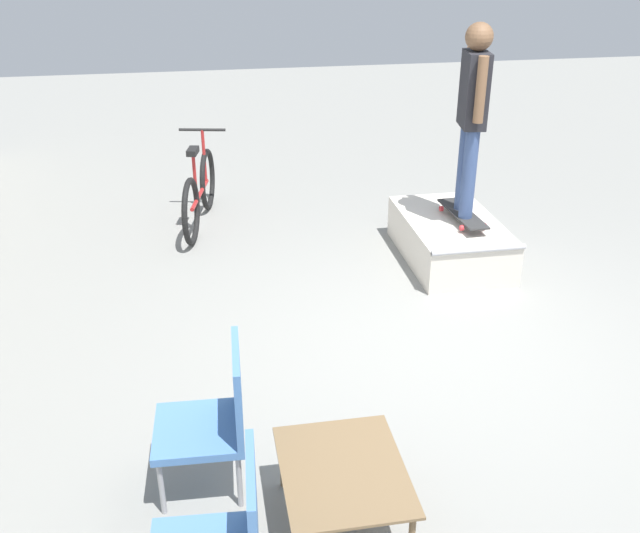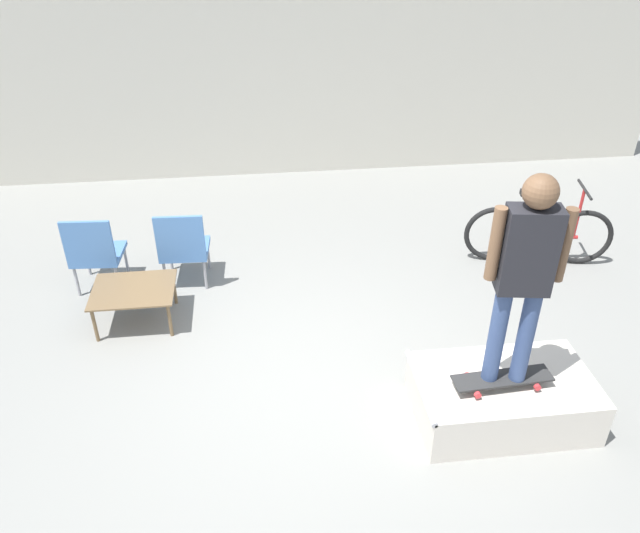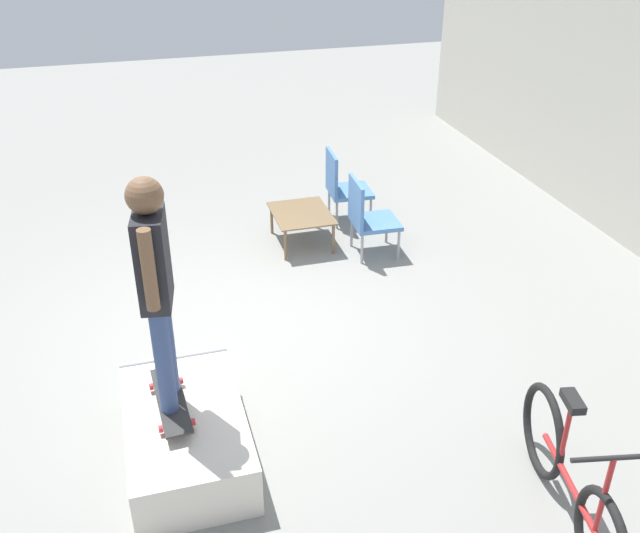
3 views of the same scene
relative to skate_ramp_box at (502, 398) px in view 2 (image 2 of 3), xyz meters
The scene contains 9 objects.
ground_plane 1.72m from the skate_ramp_box, 159.72° to the left, with size 24.00×24.00×0.00m, color gray.
house_wall_back 5.87m from the skate_ramp_box, 106.24° to the left, with size 12.00×0.06×3.00m.
skate_ramp_box is the anchor object (origin of this frame).
skateboard_on_ramp 0.31m from the skate_ramp_box, 133.82° to the right, with size 0.83×0.29×0.07m.
person_skater 1.36m from the skate_ramp_box, 133.82° to the right, with size 0.56×0.26×1.77m.
coffee_table 3.70m from the skate_ramp_box, 151.59° to the left, with size 0.83×0.68×0.41m.
patio_chair_left 4.46m from the skate_ramp_box, 147.02° to the left, with size 0.55×0.55×0.93m.
patio_chair_right 3.70m from the skate_ramp_box, 138.95° to the left, with size 0.54×0.54×0.93m.
bicycle 2.77m from the skate_ramp_box, 61.09° to the left, with size 1.70×0.54×0.98m.
Camera 2 is at (-0.39, -4.27, 3.93)m, focal length 35.00 mm.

